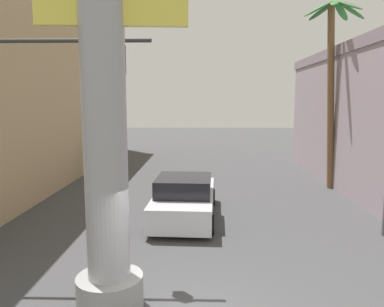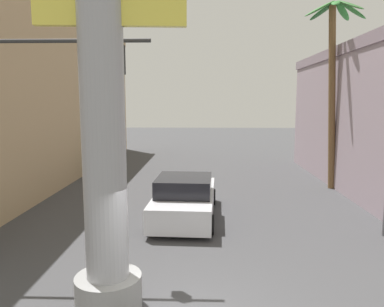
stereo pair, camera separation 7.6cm
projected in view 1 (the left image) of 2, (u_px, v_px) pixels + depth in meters
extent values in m
plane|color=#424244|center=(195.00, 196.00, 16.67)|extent=(87.39, 87.39, 0.00)
cube|color=tan|center=(14.00, 98.00, 20.17)|extent=(6.86, 24.54, 8.75)
cube|color=#9E7F56|center=(8.00, 8.00, 19.53)|extent=(7.00, 25.03, 0.50)
cylinder|color=#9E9EA3|center=(103.00, 73.00, 6.93)|extent=(0.83, 0.83, 9.37)
cylinder|color=gray|center=(110.00, 292.00, 7.53)|extent=(1.34, 1.34, 0.70)
cube|color=#F2E04C|center=(112.00, 10.00, 6.77)|extent=(2.77, 0.38, 0.56)
cylinder|color=#333333|center=(46.00, 41.00, 9.06)|extent=(5.13, 0.10, 0.10)
cube|color=black|center=(120.00, 60.00, 9.08)|extent=(0.24, 0.24, 0.70)
sphere|color=red|center=(119.00, 50.00, 8.92)|extent=(0.14, 0.14, 0.14)
sphere|color=yellow|center=(119.00, 59.00, 8.95)|extent=(0.14, 0.14, 0.14)
sphere|color=green|center=(119.00, 68.00, 8.98)|extent=(0.14, 0.14, 0.14)
cylinder|color=black|center=(165.00, 196.00, 15.35)|extent=(0.25, 0.65, 0.64)
cylinder|color=black|center=(212.00, 197.00, 15.21)|extent=(0.25, 0.65, 0.64)
cylinder|color=black|center=(150.00, 223.00, 11.91)|extent=(0.25, 0.65, 0.64)
cylinder|color=black|center=(210.00, 225.00, 11.78)|extent=(0.25, 0.65, 0.64)
cube|color=silver|center=(185.00, 202.00, 13.53)|extent=(2.24, 5.05, 0.80)
cube|color=black|center=(184.00, 185.00, 13.06)|extent=(1.95, 2.17, 0.60)
cylinder|color=brown|center=(331.00, 99.00, 17.68)|extent=(0.64, 0.47, 8.55)
ellipsoid|color=#28702D|center=(351.00, 10.00, 17.05)|extent=(1.44, 0.55, 0.87)
ellipsoid|color=#27782D|center=(341.00, 11.00, 17.52)|extent=(1.23, 1.34, 0.73)
ellipsoid|color=#26622D|center=(321.00, 11.00, 17.61)|extent=(1.10, 1.44, 0.67)
ellipsoid|color=#31722D|center=(318.00, 9.00, 16.88)|extent=(1.46, 0.55, 0.82)
ellipsoid|color=#2C712D|center=(334.00, 3.00, 16.24)|extent=(0.87, 1.54, 0.58)
ellipsoid|color=#32682D|center=(349.00, 5.00, 16.28)|extent=(1.03, 1.44, 0.77)
cylinder|color=#1E233F|center=(100.00, 170.00, 20.52)|extent=(0.14, 0.14, 0.90)
cylinder|color=#1E233F|center=(97.00, 170.00, 20.57)|extent=(0.14, 0.14, 0.90)
cylinder|color=#338C4C|center=(98.00, 156.00, 20.43)|extent=(0.41, 0.41, 0.65)
sphere|color=tan|center=(98.00, 148.00, 20.38)|extent=(0.22, 0.22, 0.22)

